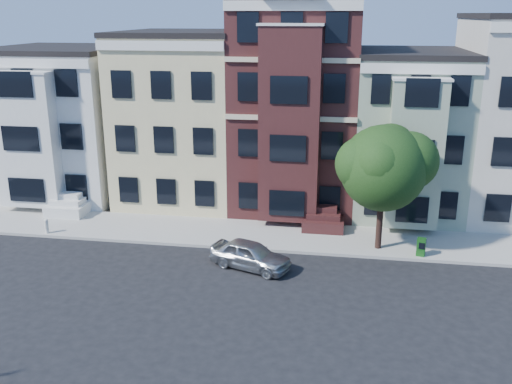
% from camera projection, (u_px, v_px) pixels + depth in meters
% --- Properties ---
extents(ground, '(120.00, 120.00, 0.00)m').
position_uv_depth(ground, '(261.00, 313.00, 22.42)').
color(ground, black).
extents(far_sidewalk, '(60.00, 4.00, 0.15)m').
position_uv_depth(far_sidewalk, '(284.00, 236.00, 29.93)').
color(far_sidewalk, '#9E9B93').
rests_on(far_sidewalk, ground).
extents(house_white, '(8.00, 9.00, 9.00)m').
position_uv_depth(house_white, '(67.00, 122.00, 37.02)').
color(house_white, silver).
rests_on(house_white, ground).
extents(house_yellow, '(7.00, 9.00, 10.00)m').
position_uv_depth(house_yellow, '(186.00, 118.00, 35.65)').
color(house_yellow, beige).
rests_on(house_yellow, ground).
extents(house_brown, '(7.00, 9.00, 12.00)m').
position_uv_depth(house_brown, '(298.00, 105.00, 34.28)').
color(house_brown, '#3B1918').
rests_on(house_brown, ground).
extents(house_green, '(6.00, 9.00, 9.00)m').
position_uv_depth(house_green, '(407.00, 133.00, 33.74)').
color(house_green, gray).
rests_on(house_green, ground).
extents(street_tree, '(6.79, 6.79, 7.62)m').
position_uv_depth(street_tree, '(383.00, 174.00, 27.17)').
color(street_tree, '#284E1B').
rests_on(street_tree, far_sidewalk).
extents(parked_car, '(4.13, 2.77, 1.31)m').
position_uv_depth(parked_car, '(250.00, 255.00, 26.23)').
color(parked_car, '#ABAEB3').
rests_on(parked_car, ground).
extents(newspaper_box, '(0.47, 0.44, 0.88)m').
position_uv_depth(newspaper_box, '(421.00, 247.00, 27.28)').
color(newspaper_box, '#175419').
rests_on(newspaper_box, far_sidewalk).
extents(fire_hydrant, '(0.26, 0.26, 0.63)m').
position_uv_depth(fire_hydrant, '(47.00, 227.00, 30.12)').
color(fire_hydrant, silver).
rests_on(fire_hydrant, far_sidewalk).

